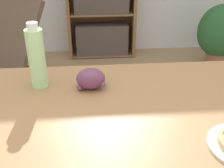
# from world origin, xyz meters

# --- Properties ---
(dining_table) EXTENTS (1.33, 0.82, 0.77)m
(dining_table) POSITION_xyz_m (0.12, 0.06, 0.67)
(dining_table) COLOR #A37549
(dining_table) RESTS_ON ground_plane
(grape_bunch) EXTENTS (0.13, 0.10, 0.09)m
(grape_bunch) POSITION_xyz_m (-0.02, 0.23, 0.82)
(grape_bunch) COLOR #6B3856
(grape_bunch) RESTS_ON dining_table
(drink_bottle) EXTENTS (0.07, 0.07, 0.29)m
(drink_bottle) POSITION_xyz_m (-0.24, 0.27, 0.91)
(drink_bottle) COLOR #B7EAA3
(drink_bottle) RESTS_ON dining_table
(potted_plant_floor) EXTENTS (0.52, 0.44, 0.71)m
(potted_plant_floor) POSITION_xyz_m (1.44, 2.03, 0.38)
(potted_plant_floor) COLOR #8E5B42
(potted_plant_floor) RESTS_ON ground_plane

